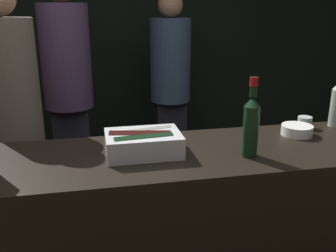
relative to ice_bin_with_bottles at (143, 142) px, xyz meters
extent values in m
cube|color=black|center=(0.12, 2.26, 0.39)|extent=(6.40, 0.06, 2.80)
cube|color=black|center=(0.12, -0.02, -0.53)|extent=(2.27, 0.59, 0.95)
cube|color=silver|center=(0.00, 0.00, -0.01)|extent=(0.34, 0.24, 0.10)
cylinder|color=#143319|center=(0.00, -0.05, 0.02)|extent=(0.27, 0.09, 0.07)
cylinder|color=#380F0F|center=(-0.01, 0.00, 0.02)|extent=(0.28, 0.12, 0.07)
cylinder|color=#9EA899|center=(0.02, 0.05, 0.02)|extent=(0.25, 0.11, 0.06)
cylinder|color=white|center=(0.82, 0.10, -0.03)|extent=(0.16, 0.16, 0.05)
cylinder|color=gray|center=(0.82, 0.10, -0.01)|extent=(0.13, 0.13, 0.01)
cylinder|color=silver|center=(0.93, 0.20, -0.03)|extent=(0.08, 0.08, 0.06)
sphere|color=#EFB256|center=(0.93, 0.20, -0.02)|extent=(0.03, 0.03, 0.03)
cylinder|color=black|center=(0.46, -0.12, 0.06)|extent=(0.07, 0.07, 0.23)
cone|color=black|center=(0.46, -0.12, 0.19)|extent=(0.07, 0.07, 0.04)
cylinder|color=black|center=(0.46, -0.12, 0.26)|extent=(0.03, 0.03, 0.09)
cylinder|color=maroon|center=(0.46, -0.12, 0.28)|extent=(0.04, 0.04, 0.04)
cube|color=black|center=(0.47, 1.64, -0.62)|extent=(0.27, 0.20, 0.78)
cylinder|color=#334766|center=(0.47, 1.64, 0.13)|extent=(0.35, 0.35, 0.72)
sphere|color=tan|center=(0.47, 1.64, 0.60)|extent=(0.21, 0.21, 0.21)
cube|color=black|center=(-0.68, 0.61, -0.61)|extent=(0.26, 0.19, 0.80)
cylinder|color=#60564C|center=(-0.68, 0.61, 0.16)|extent=(0.35, 0.35, 0.73)
cube|color=black|center=(-0.39, 1.33, -0.58)|extent=(0.27, 0.20, 0.85)
cylinder|color=#473356|center=(-0.39, 1.33, 0.23)|extent=(0.37, 0.37, 0.77)
camera|label=1|loc=(-0.21, -1.58, 0.58)|focal=40.00mm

